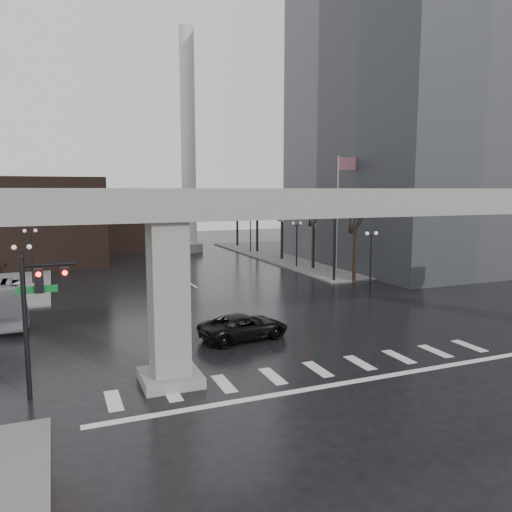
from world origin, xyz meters
name	(u,v)px	position (x,y,z in m)	size (l,w,h in m)	color
ground	(308,363)	(0.00, 0.00, 0.00)	(160.00, 160.00, 0.00)	black
sidewalk_ne	(352,253)	(26.00, 36.00, 0.07)	(28.00, 36.00, 0.15)	slate
elevated_guideway	(333,226)	(1.26, 0.00, 6.88)	(48.00, 2.60, 8.70)	gray
office_tower	(420,80)	(28.00, 26.00, 21.00)	(22.00, 26.00, 42.00)	slate
building_far_left	(30,221)	(-14.00, 42.00, 5.00)	(16.00, 14.00, 10.00)	black
building_far_mid	(125,222)	(-2.00, 52.00, 4.00)	(10.00, 10.00, 8.00)	black
smokestack	(188,155)	(6.00, 46.00, 13.35)	(3.60, 3.60, 30.00)	silver
signal_mast_arm	(299,221)	(8.99, 18.80, 5.83)	(12.12, 0.43, 8.00)	black
signal_left_pole	(39,302)	(-12.25, 0.50, 4.07)	(2.30, 0.30, 6.00)	black
flagpole_assembly	(340,201)	(15.29, 22.00, 7.53)	(2.06, 0.12, 12.00)	silver
lamp_right_0	(371,251)	(13.50, 14.00, 3.47)	(1.22, 0.32, 5.11)	black
lamp_right_1	(297,236)	(13.50, 28.00, 3.47)	(1.22, 0.32, 5.11)	black
lamp_right_2	(250,228)	(13.50, 42.00, 3.47)	(1.22, 0.32, 5.11)	black
lamp_left_0	(23,270)	(-13.50, 14.00, 3.47)	(1.22, 0.32, 5.11)	black
lamp_left_1	(31,247)	(-13.50, 28.00, 3.47)	(1.22, 0.32, 5.11)	black
lamp_left_2	(35,234)	(-13.50, 42.00, 3.47)	(1.22, 0.32, 5.11)	black
tree_right_0	(355,253)	(14.53, 18.02, 2.79)	(1.09, 1.58, 7.50)	black
tree_right_1	(314,243)	(14.53, 26.02, 2.85)	(1.09, 1.61, 7.67)	black
tree_right_2	(282,236)	(14.53, 34.02, 2.91)	(1.10, 1.63, 7.85)	black
tree_right_3	(257,231)	(14.53, 42.02, 2.98)	(1.11, 1.66, 8.02)	black
tree_right_4	(237,226)	(14.53, 50.02, 3.04)	(1.12, 1.69, 8.19)	black
pickup_truck	(244,327)	(-1.53, 5.00, 0.74)	(2.44, 5.30, 1.47)	black
far_car	(173,270)	(-0.69, 27.34, 0.68)	(1.62, 4.01, 1.37)	black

